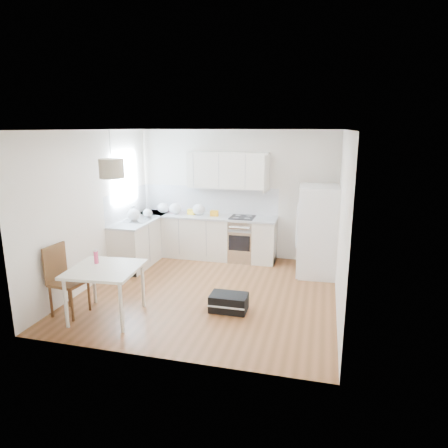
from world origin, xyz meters
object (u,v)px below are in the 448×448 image
at_px(refrigerator, 318,231).
at_px(dining_table, 105,273).
at_px(gym_bag, 229,302).
at_px(dining_chair, 69,281).

bearing_deg(refrigerator, dining_table, -141.34).
bearing_deg(refrigerator, gym_bag, -125.34).
distance_m(refrigerator, gym_bag, 2.44).
bearing_deg(dining_chair, refrigerator, 42.57).
xyz_separation_m(refrigerator, gym_bag, (-1.25, -1.96, -0.72)).
bearing_deg(dining_table, gym_bag, 16.01).
xyz_separation_m(dining_table, gym_bag, (1.69, 0.64, -0.55)).
relative_size(refrigerator, gym_bag, 3.01).
relative_size(refrigerator, dining_table, 1.63).
height_order(dining_chair, gym_bag, dining_chair).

